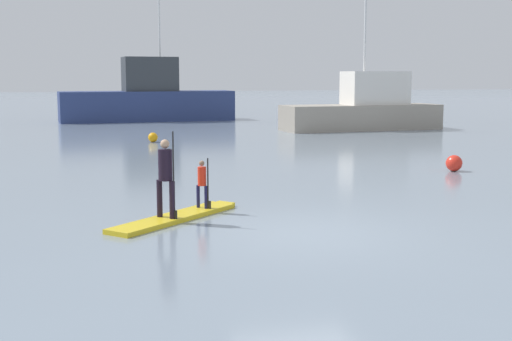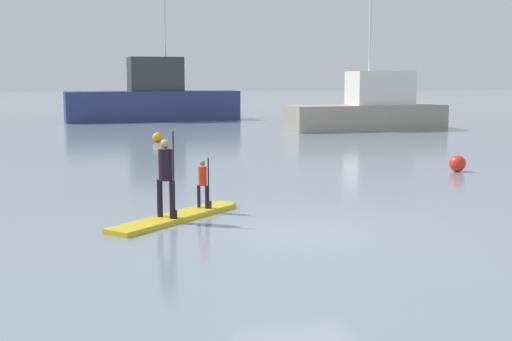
{
  "view_description": "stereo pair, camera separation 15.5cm",
  "coord_description": "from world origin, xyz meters",
  "px_view_note": "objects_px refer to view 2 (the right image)",
  "views": [
    {
      "loc": [
        -4.26,
        -12.44,
        3.05
      ],
      "look_at": [
        -0.66,
        1.09,
        1.11
      ],
      "focal_mm": 48.3,
      "sensor_mm": 36.0,
      "label": 1
    },
    {
      "loc": [
        -4.11,
        -12.47,
        3.05
      ],
      "look_at": [
        -0.66,
        1.09,
        1.11
      ],
      "focal_mm": 48.3,
      "sensor_mm": 36.0,
      "label": 2
    }
  ],
  "objects_px": {
    "paddleboard_near": "(177,217)",
    "mooring_buoy_near": "(157,137)",
    "fishing_boat_green_midground": "(370,109)",
    "mooring_buoy_mid": "(457,163)",
    "paddler_adult": "(166,173)",
    "fishing_boat_white_large": "(154,99)",
    "paddler_child_solo": "(203,182)"
  },
  "relations": [
    {
      "from": "paddleboard_near",
      "to": "mooring_buoy_near",
      "type": "distance_m",
      "value": 17.33
    },
    {
      "from": "mooring_buoy_near",
      "to": "paddleboard_near",
      "type": "bearing_deg",
      "value": -94.79
    },
    {
      "from": "fishing_boat_green_midground",
      "to": "mooring_buoy_mid",
      "type": "bearing_deg",
      "value": -104.24
    },
    {
      "from": "paddler_adult",
      "to": "mooring_buoy_near",
      "type": "distance_m",
      "value": 17.6
    },
    {
      "from": "paddler_adult",
      "to": "fishing_boat_white_large",
      "type": "bearing_deg",
      "value": 84.59
    },
    {
      "from": "paddleboard_near",
      "to": "fishing_boat_white_large",
      "type": "xyz_separation_m",
      "value": [
        2.84,
        32.29,
        1.41
      ]
    },
    {
      "from": "paddler_adult",
      "to": "mooring_buoy_mid",
      "type": "height_order",
      "value": "paddler_adult"
    },
    {
      "from": "paddler_child_solo",
      "to": "fishing_boat_green_midground",
      "type": "distance_m",
      "value": 24.79
    },
    {
      "from": "mooring_buoy_mid",
      "to": "paddleboard_near",
      "type": "bearing_deg",
      "value": -152.16
    },
    {
      "from": "fishing_boat_green_midground",
      "to": "mooring_buoy_near",
      "type": "xyz_separation_m",
      "value": [
        -12.4,
        -4.33,
        -0.94
      ]
    },
    {
      "from": "mooring_buoy_mid",
      "to": "mooring_buoy_near",
      "type": "bearing_deg",
      "value": 124.05
    },
    {
      "from": "fishing_boat_green_midground",
      "to": "mooring_buoy_near",
      "type": "relative_size",
      "value": 20.7
    },
    {
      "from": "paddler_child_solo",
      "to": "fishing_boat_white_large",
      "type": "relative_size",
      "value": 0.1
    },
    {
      "from": "paddleboard_near",
      "to": "fishing_boat_white_large",
      "type": "relative_size",
      "value": 0.27
    },
    {
      "from": "mooring_buoy_near",
      "to": "mooring_buoy_mid",
      "type": "xyz_separation_m",
      "value": [
        8.22,
        -12.16,
        0.04
      ]
    },
    {
      "from": "paddler_adult",
      "to": "fishing_boat_white_large",
      "type": "distance_m",
      "value": 32.68
    },
    {
      "from": "paddleboard_near",
      "to": "fishing_boat_green_midground",
      "type": "xyz_separation_m",
      "value": [
        13.85,
        21.6,
        1.11
      ]
    },
    {
      "from": "fishing_boat_green_midground",
      "to": "mooring_buoy_mid",
      "type": "xyz_separation_m",
      "value": [
        -4.19,
        -16.49,
        -0.9
      ]
    },
    {
      "from": "fishing_boat_white_large",
      "to": "mooring_buoy_mid",
      "type": "relative_size",
      "value": 22.27
    },
    {
      "from": "mooring_buoy_mid",
      "to": "fishing_boat_white_large",
      "type": "bearing_deg",
      "value": 104.1
    },
    {
      "from": "paddler_adult",
      "to": "mooring_buoy_near",
      "type": "bearing_deg",
      "value": 84.47
    },
    {
      "from": "fishing_boat_white_large",
      "to": "mooring_buoy_near",
      "type": "distance_m",
      "value": 15.14
    },
    {
      "from": "paddleboard_near",
      "to": "paddler_adult",
      "type": "distance_m",
      "value": 1.05
    },
    {
      "from": "paddleboard_near",
      "to": "fishing_boat_white_large",
      "type": "height_order",
      "value": "fishing_boat_white_large"
    },
    {
      "from": "paddler_child_solo",
      "to": "fishing_boat_green_midground",
      "type": "bearing_deg",
      "value": 57.89
    },
    {
      "from": "paddleboard_near",
      "to": "mooring_buoy_near",
      "type": "bearing_deg",
      "value": 85.21
    },
    {
      "from": "paddleboard_near",
      "to": "paddler_child_solo",
      "type": "distance_m",
      "value": 1.12
    },
    {
      "from": "paddler_child_solo",
      "to": "fishing_boat_white_large",
      "type": "height_order",
      "value": "fishing_boat_white_large"
    },
    {
      "from": "fishing_boat_white_large",
      "to": "mooring_buoy_mid",
      "type": "distance_m",
      "value": 28.06
    },
    {
      "from": "mooring_buoy_near",
      "to": "mooring_buoy_mid",
      "type": "distance_m",
      "value": 14.68
    },
    {
      "from": "paddler_adult",
      "to": "fishing_boat_green_midground",
      "type": "xyz_separation_m",
      "value": [
        14.1,
        21.83,
        0.12
      ]
    },
    {
      "from": "fishing_boat_white_large",
      "to": "mooring_buoy_near",
      "type": "relative_size",
      "value": 26.24
    }
  ]
}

